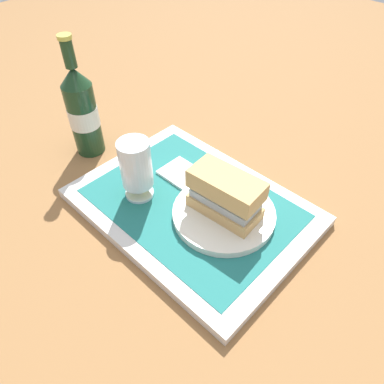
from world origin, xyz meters
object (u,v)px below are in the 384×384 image
object	(u,v)px
beer_glass	(136,168)
beer_bottle	(82,111)
plate	(224,214)
sandwich	(224,193)

from	to	relation	value
beer_glass	beer_bottle	distance (m)	0.22
beer_glass	beer_bottle	size ratio (longest dim) A/B	0.47
beer_glass	plate	bearing A→B (deg)	-156.00
sandwich	beer_bottle	distance (m)	0.37
plate	sandwich	size ratio (longest dim) A/B	1.40
beer_glass	beer_bottle	bearing A→B (deg)	-8.15
sandwich	beer_bottle	bearing A→B (deg)	1.51
plate	beer_glass	size ratio (longest dim) A/B	1.52
sandwich	beer_bottle	world-z (taller)	beer_bottle
plate	beer_bottle	distance (m)	0.38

